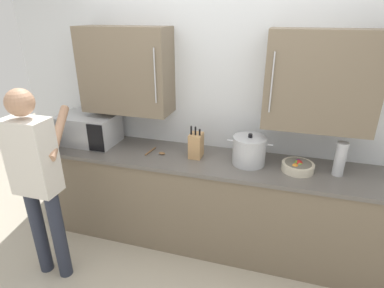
{
  "coord_description": "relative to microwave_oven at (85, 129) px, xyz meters",
  "views": [
    {
      "loc": [
        0.56,
        -1.58,
        2.13
      ],
      "look_at": [
        -0.15,
        0.83,
        1.06
      ],
      "focal_mm": 29.12,
      "sensor_mm": 36.0,
      "label": 1
    }
  ],
  "objects": [
    {
      "name": "counter_unit",
      "position": [
        1.29,
        -0.03,
        -0.6
      ],
      "size": [
        3.34,
        0.61,
        0.91
      ],
      "color": "#756651",
      "rests_on": "ground_plane"
    },
    {
      "name": "knife_block",
      "position": [
        1.15,
        -0.01,
        -0.03
      ],
      "size": [
        0.11,
        0.15,
        0.3
      ],
      "color": "tan",
      "rests_on": "counter_unit"
    },
    {
      "name": "microwave_oven",
      "position": [
        0.0,
        0.0,
        0.0
      ],
      "size": [
        0.58,
        0.77,
        0.28
      ],
      "color": "#B7BABF",
      "rests_on": "counter_unit"
    },
    {
      "name": "back_wall_tiled",
      "position": [
        1.29,
        0.26,
        0.38
      ],
      "size": [
        4.24,
        0.44,
        2.71
      ],
      "color": "silver",
      "rests_on": "ground_plane"
    },
    {
      "name": "wooden_spoon",
      "position": [
        0.78,
        -0.04,
        -0.13
      ],
      "size": [
        0.18,
        0.19,
        0.02
      ],
      "color": "brown",
      "rests_on": "counter_unit"
    },
    {
      "name": "stock_pot",
      "position": [
        1.63,
        -0.02,
        -0.02
      ],
      "size": [
        0.38,
        0.29,
        0.28
      ],
      "color": "#B7BABF",
      "rests_on": "counter_unit"
    },
    {
      "name": "thermos_flask",
      "position": [
        2.35,
        -0.02,
        -0.0
      ],
      "size": [
        0.09,
        0.09,
        0.28
      ],
      "color": "#B7BABF",
      "rests_on": "counter_unit"
    },
    {
      "name": "person_figure",
      "position": [
        0.09,
        -0.79,
        -0.07
      ],
      "size": [
        0.44,
        0.61,
        1.64
      ],
      "color": "#282D3D",
      "rests_on": "ground_plane"
    },
    {
      "name": "fruit_bowl",
      "position": [
        2.04,
        -0.04,
        -0.1
      ],
      "size": [
        0.26,
        0.26,
        0.1
      ],
      "color": "beige",
      "rests_on": "counter_unit"
    }
  ]
}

